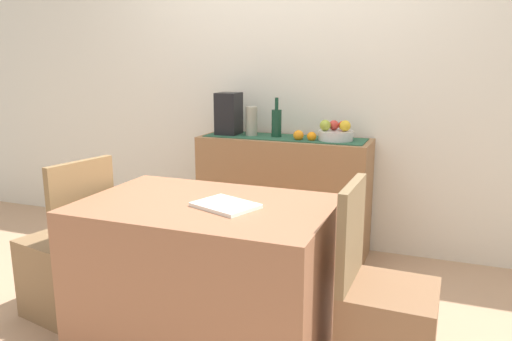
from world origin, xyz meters
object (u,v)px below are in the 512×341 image
at_px(ceramic_vase, 251,121).
at_px(dining_table, 207,274).
at_px(fruit_bowl, 336,135).
at_px(chair_near_window, 69,268).
at_px(chair_by_corner, 384,326).
at_px(sideboard_console, 284,195).
at_px(open_book, 226,205).
at_px(wine_bottle, 277,123).
at_px(coffee_maker, 229,114).

distance_m(ceramic_vase, dining_table, 1.48).
distance_m(fruit_bowl, chair_near_window, 1.91).
bearing_deg(chair_by_corner, sideboard_console, 123.94).
height_order(open_book, chair_by_corner, chair_by_corner).
distance_m(sideboard_console, chair_by_corner, 1.60).
bearing_deg(fruit_bowl, open_book, -99.61).
bearing_deg(dining_table, chair_by_corner, 0.03).
bearing_deg(wine_bottle, chair_near_window, -120.54).
bearing_deg(sideboard_console, dining_table, -88.99).
height_order(ceramic_vase, dining_table, ceramic_vase).
bearing_deg(chair_by_corner, chair_near_window, -179.87).
distance_m(wine_bottle, chair_by_corner, 1.77).
distance_m(sideboard_console, coffee_maker, 0.73).
bearing_deg(fruit_bowl, wine_bottle, 180.00).
bearing_deg(coffee_maker, fruit_bowl, 0.00).
relative_size(dining_table, chair_by_corner, 1.34).
bearing_deg(ceramic_vase, sideboard_console, 0.00).
xyz_separation_m(sideboard_console, wine_bottle, (-0.06, 0.00, 0.54)).
bearing_deg(chair_by_corner, wine_bottle, 125.72).
relative_size(fruit_bowl, chair_by_corner, 0.27).
bearing_deg(chair_by_corner, coffee_maker, 135.14).
relative_size(fruit_bowl, ceramic_vase, 1.12).
height_order(fruit_bowl, ceramic_vase, ceramic_vase).
bearing_deg(coffee_maker, chair_near_window, -106.98).
xyz_separation_m(coffee_maker, open_book, (0.58, -1.35, -0.27)).
relative_size(coffee_maker, chair_by_corner, 0.35).
xyz_separation_m(wine_bottle, chair_near_window, (-0.78, -1.32, -0.70)).
relative_size(wine_bottle, dining_table, 0.24).
bearing_deg(chair_by_corner, fruit_bowl, 111.34).
xyz_separation_m(coffee_maker, ceramic_vase, (0.18, 0.00, -0.05)).
bearing_deg(fruit_bowl, coffee_maker, 180.00).
xyz_separation_m(fruit_bowl, wine_bottle, (-0.43, 0.00, 0.07)).
relative_size(open_book, chair_by_corner, 0.31).
relative_size(ceramic_vase, chair_by_corner, 0.24).
height_order(ceramic_vase, chair_by_corner, ceramic_vase).
distance_m(sideboard_console, chair_near_window, 1.58).
height_order(dining_table, chair_near_window, chair_near_window).
xyz_separation_m(open_book, chair_near_window, (-0.99, 0.03, -0.48)).
bearing_deg(chair_near_window, ceramic_vase, 66.11).
height_order(wine_bottle, chair_by_corner, wine_bottle).
bearing_deg(dining_table, open_book, -14.43).
bearing_deg(ceramic_vase, fruit_bowl, 0.00).
height_order(fruit_bowl, wine_bottle, wine_bottle).
xyz_separation_m(dining_table, chair_near_window, (-0.87, -0.00, -0.10)).
distance_m(wine_bottle, open_book, 1.39).
distance_m(ceramic_vase, open_book, 1.43).
xyz_separation_m(fruit_bowl, coffee_maker, (-0.81, 0.00, 0.12)).
relative_size(sideboard_console, chair_by_corner, 1.38).
bearing_deg(dining_table, sideboard_console, 91.01).
xyz_separation_m(wine_bottle, ceramic_vase, (-0.19, -0.00, -0.00)).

